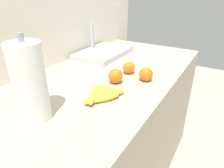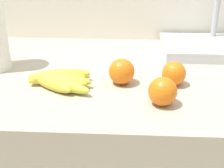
% 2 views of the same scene
% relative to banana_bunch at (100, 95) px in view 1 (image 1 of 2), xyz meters
% --- Properties ---
extents(counter, '(1.60, 0.75, 0.88)m').
position_rel_banana_bunch_xyz_m(counter, '(0.25, 0.13, -0.46)').
color(counter, '#ADA08C').
rests_on(counter, ground).
extents(wall_back, '(2.00, 0.06, 1.30)m').
position_rel_banana_bunch_xyz_m(wall_back, '(0.25, 0.53, -0.25)').
color(wall_back, silver).
rests_on(wall_back, ground).
extents(banana_bunch, '(0.21, 0.17, 0.04)m').
position_rel_banana_bunch_xyz_m(banana_bunch, '(0.00, 0.00, 0.00)').
color(banana_bunch, gold).
rests_on(banana_bunch, counter).
extents(orange_front, '(0.08, 0.08, 0.08)m').
position_rel_banana_bunch_xyz_m(orange_front, '(0.29, -0.10, 0.02)').
color(orange_front, orange).
rests_on(orange_front, counter).
extents(orange_right, '(0.08, 0.08, 0.08)m').
position_rel_banana_bunch_xyz_m(orange_right, '(0.19, 0.03, 0.02)').
color(orange_right, orange).
rests_on(orange_right, counter).
extents(orange_back_right, '(0.07, 0.07, 0.07)m').
position_rel_banana_bunch_xyz_m(orange_back_right, '(0.34, 0.03, 0.02)').
color(orange_back_right, orange).
rests_on(orange_back_right, counter).
extents(paper_towel_roll, '(0.12, 0.12, 0.33)m').
position_rel_banana_bunch_xyz_m(paper_towel_roll, '(-0.25, 0.13, 0.13)').
color(paper_towel_roll, white).
rests_on(paper_towel_roll, counter).
extents(sink_basin, '(0.43, 0.29, 0.23)m').
position_rel_banana_bunch_xyz_m(sink_basin, '(0.56, 0.35, 0.00)').
color(sink_basin, '#B7BABF').
rests_on(sink_basin, counter).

